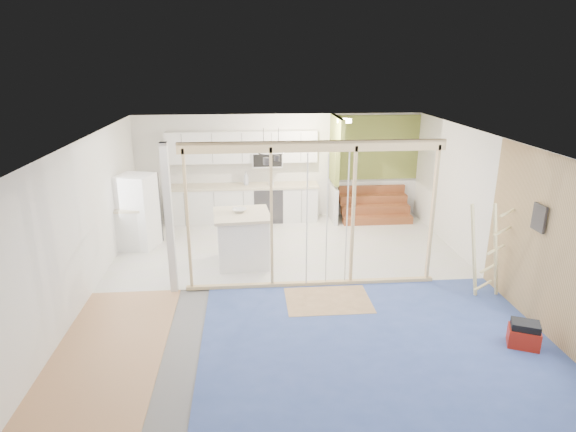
{
  "coord_description": "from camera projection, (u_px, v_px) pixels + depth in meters",
  "views": [
    {
      "loc": [
        -0.78,
        -7.7,
        3.84
      ],
      "look_at": [
        -0.07,
        0.6,
        1.12
      ],
      "focal_mm": 30.0,
      "sensor_mm": 36.0,
      "label": 1
    }
  ],
  "objects": [
    {
      "name": "ladder",
      "position": [
        488.0,
        251.0,
        7.87
      ],
      "size": [
        0.88,
        0.2,
        1.68
      ],
      "rotation": [
        0.0,
        0.0,
        0.41
      ],
      "color": "#DACA85",
      "rests_on": "room"
    },
    {
      "name": "ceiling_light",
      "position": [
        344.0,
        121.0,
        10.71
      ],
      "size": [
        0.32,
        0.32,
        0.08
      ],
      "primitive_type": "cylinder",
      "color": "#FFEABF",
      "rests_on": "room"
    },
    {
      "name": "upper_cabinets",
      "position": [
        245.0,
        148.0,
        11.53
      ],
      "size": [
        3.6,
        0.41,
        0.85
      ],
      "color": "white",
      "rests_on": "room"
    },
    {
      "name": "toolbox",
      "position": [
        524.0,
        335.0,
        6.69
      ],
      "size": [
        0.5,
        0.45,
        0.39
      ],
      "rotation": [
        0.0,
        0.0,
        -0.42
      ],
      "color": "maroon",
      "rests_on": "room"
    },
    {
      "name": "room",
      "position": [
        295.0,
        217.0,
        8.14
      ],
      "size": [
        7.01,
        8.01,
        2.61
      ],
      "color": "slate",
      "rests_on": "ground"
    },
    {
      "name": "soap_bottle_b",
      "position": [
        271.0,
        182.0,
        11.63
      ],
      "size": [
        0.11,
        0.11,
        0.19
      ],
      "primitive_type": "imported",
      "rotation": [
        0.0,
        0.0,
        0.31
      ],
      "color": "silver",
      "rests_on": "base_cabinets"
    },
    {
      "name": "pot_rack",
      "position": [
        271.0,
        156.0,
        9.69
      ],
      "size": [
        0.52,
        0.52,
        0.72
      ],
      "color": "black",
      "rests_on": "room"
    },
    {
      "name": "green_partition",
      "position": [
        363.0,
        183.0,
        11.88
      ],
      "size": [
        2.25,
        1.51,
        2.6
      ],
      "color": "olive",
      "rests_on": "room"
    },
    {
      "name": "electrical_panel",
      "position": [
        539.0,
        218.0,
        6.99
      ],
      "size": [
        0.04,
        0.3,
        0.4
      ],
      "primitive_type": "cube",
      "color": "#36363B",
      "rests_on": "room"
    },
    {
      "name": "base_cabinets",
      "position": [
        214.0,
        208.0,
        11.46
      ],
      "size": [
        4.45,
        2.24,
        0.93
      ],
      "color": "white",
      "rests_on": "room"
    },
    {
      "name": "floor_overlays",
      "position": [
        298.0,
        284.0,
        8.61
      ],
      "size": [
        7.0,
        8.0,
        0.03
      ],
      "color": "silver",
      "rests_on": "room"
    },
    {
      "name": "stud_frame",
      "position": [
        279.0,
        200.0,
        8.03
      ],
      "size": [
        4.66,
        0.14,
        2.6
      ],
      "color": "#E0B589",
      "rests_on": "room"
    },
    {
      "name": "sheathing_panel",
      "position": [
        564.0,
        256.0,
        6.53
      ],
      "size": [
        0.02,
        4.0,
        2.6
      ],
      "primitive_type": "cube",
      "color": "tan",
      "rests_on": "room"
    },
    {
      "name": "bowl",
      "position": [
        239.0,
        210.0,
        9.26
      ],
      "size": [
        0.28,
        0.28,
        0.07
      ],
      "primitive_type": "imported",
      "rotation": [
        0.0,
        0.0,
        -0.02
      ],
      "color": "silver",
      "rests_on": "island"
    },
    {
      "name": "soap_bottle_a",
      "position": [
        246.0,
        178.0,
        11.67
      ],
      "size": [
        0.15,
        0.15,
        0.33
      ],
      "primitive_type": "imported",
      "rotation": [
        0.0,
        0.0,
        0.17
      ],
      "color": "#AFB4C3",
      "rests_on": "base_cabinets"
    },
    {
      "name": "fridge",
      "position": [
        138.0,
        212.0,
        10.1
      ],
      "size": [
        0.86,
        0.83,
        1.59
      ],
      "rotation": [
        0.0,
        0.0,
        -0.29
      ],
      "color": "white",
      "rests_on": "room"
    },
    {
      "name": "island",
      "position": [
        242.0,
        239.0,
        9.35
      ],
      "size": [
        1.15,
        1.15,
        1.04
      ],
      "rotation": [
        0.0,
        0.0,
        0.08
      ],
      "color": "white",
      "rests_on": "room"
    }
  ]
}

